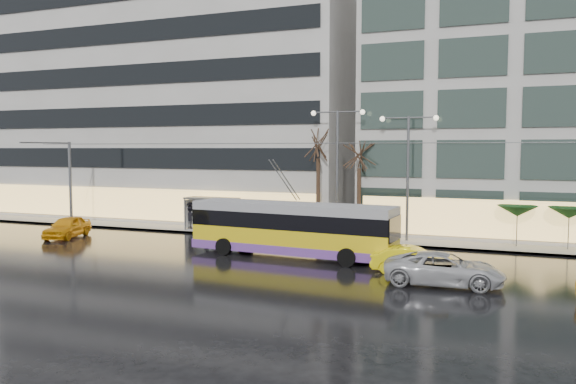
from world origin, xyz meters
The scene contains 19 objects.
ground centered at (0.00, 0.00, 0.00)m, with size 140.00×140.00×0.00m, color black.
sidewalk centered at (2.00, 14.00, 0.07)m, with size 80.00×10.00×0.15m, color gray.
kerb centered at (2.00, 9.05, 0.07)m, with size 80.00×0.10×0.15m, color slate.
building_left centered at (-16.00, 19.00, 11.15)m, with size 34.00×14.00×22.00m, color #9E9B97.
trolleybus centered at (1.40, 3.21, 1.58)m, with size 12.73×5.34×5.83m.
catenary centered at (1.00, 7.94, 4.25)m, with size 42.24×5.12×7.00m.
bus_shelter centered at (-8.38, 10.69, 1.96)m, with size 4.20×1.60×2.51m.
street_lamp_near centered at (2.00, 10.80, 5.99)m, with size 3.96×0.36×9.03m.
street_lamp_far centered at (7.00, 10.80, 5.71)m, with size 3.96×0.36×8.53m.
tree_a centered at (0.50, 11.00, 7.09)m, with size 3.20×3.20×8.40m.
tree_b centered at (3.50, 11.20, 6.40)m, with size 3.20×3.20×7.70m.
parasol_a centered at (14.00, 11.00, 2.45)m, with size 2.50×2.50×2.65m.
parasol_b centered at (17.00, 11.00, 2.45)m, with size 2.50×2.50×2.65m.
taxi_a centered at (-16.35, 4.05, 0.78)m, with size 1.84×4.58×1.56m, color orange.
taxi_b centered at (8.83, 1.28, 0.70)m, with size 1.47×4.22×1.39m, color yellow.
sedan_silver centered at (10.60, -0.67, 0.77)m, with size 2.57×5.57×1.55m, color #ACADB1.
pedestrian_a centered at (-7.89, 9.40, 1.64)m, with size 1.06×1.08×2.19m.
pedestrian_b centered at (-7.08, 9.51, 1.09)m, with size 1.16×1.13×1.88m.
pedestrian_c centered at (-9.93, 10.44, 1.27)m, with size 1.21×0.85×2.11m.
Camera 1 is at (13.14, -27.81, 6.49)m, focal length 35.00 mm.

